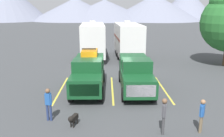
{
  "coord_description": "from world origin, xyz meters",
  "views": [
    {
      "loc": [
        -0.35,
        -14.95,
        5.41
      ],
      "look_at": [
        0.0,
        1.0,
        1.2
      ],
      "focal_mm": 37.2,
      "sensor_mm": 36.0,
      "label": 1
    }
  ],
  "objects_px": {
    "pickup_truck_b": "(135,73)",
    "person_a": "(164,114)",
    "person_c": "(48,102)",
    "camper_trailer_a": "(93,39)",
    "dog": "(73,119)",
    "person_b": "(202,114)",
    "camper_trailer_b": "(128,39)",
    "pickup_truck_a": "(89,72)"
  },
  "relations": [
    {
      "from": "person_b",
      "to": "person_c",
      "type": "xyz_separation_m",
      "value": [
        -7.01,
        1.27,
        0.06
      ]
    },
    {
      "from": "dog",
      "to": "camper_trailer_b",
      "type": "bearing_deg",
      "value": 75.71
    },
    {
      "from": "camper_trailer_a",
      "to": "camper_trailer_b",
      "type": "distance_m",
      "value": 3.83
    },
    {
      "from": "person_b",
      "to": "dog",
      "type": "bearing_deg",
      "value": 173.78
    },
    {
      "from": "person_c",
      "to": "pickup_truck_b",
      "type": "bearing_deg",
      "value": 42.58
    },
    {
      "from": "pickup_truck_b",
      "to": "dog",
      "type": "relative_size",
      "value": 7.06
    },
    {
      "from": "person_a",
      "to": "dog",
      "type": "relative_size",
      "value": 2.12
    },
    {
      "from": "camper_trailer_a",
      "to": "person_a",
      "type": "relative_size",
      "value": 4.89
    },
    {
      "from": "pickup_truck_b",
      "to": "person_b",
      "type": "height_order",
      "value": "pickup_truck_b"
    },
    {
      "from": "dog",
      "to": "pickup_truck_a",
      "type": "bearing_deg",
      "value": 85.86
    },
    {
      "from": "camper_trailer_b",
      "to": "pickup_truck_a",
      "type": "bearing_deg",
      "value": -108.97
    },
    {
      "from": "pickup_truck_b",
      "to": "camper_trailer_a",
      "type": "xyz_separation_m",
      "value": [
        -3.4,
        10.17,
        0.95
      ]
    },
    {
      "from": "camper_trailer_b",
      "to": "person_c",
      "type": "height_order",
      "value": "camper_trailer_b"
    },
    {
      "from": "pickup_truck_a",
      "to": "person_b",
      "type": "bearing_deg",
      "value": -46.45
    },
    {
      "from": "camper_trailer_b",
      "to": "pickup_truck_b",
      "type": "bearing_deg",
      "value": -92.34
    },
    {
      "from": "person_b",
      "to": "person_a",
      "type": "bearing_deg",
      "value": -176.58
    },
    {
      "from": "pickup_truck_a",
      "to": "person_a",
      "type": "xyz_separation_m",
      "value": [
        3.68,
        -5.78,
        -0.28
      ]
    },
    {
      "from": "person_a",
      "to": "dog",
      "type": "distance_m",
      "value": 4.15
    },
    {
      "from": "camper_trailer_a",
      "to": "pickup_truck_b",
      "type": "bearing_deg",
      "value": -71.52
    },
    {
      "from": "pickup_truck_b",
      "to": "person_c",
      "type": "bearing_deg",
      "value": -137.42
    },
    {
      "from": "person_a",
      "to": "person_c",
      "type": "height_order",
      "value": "person_a"
    },
    {
      "from": "pickup_truck_b",
      "to": "person_a",
      "type": "height_order",
      "value": "pickup_truck_b"
    },
    {
      "from": "person_a",
      "to": "dog",
      "type": "height_order",
      "value": "person_a"
    },
    {
      "from": "pickup_truck_b",
      "to": "camper_trailer_a",
      "type": "relative_size",
      "value": 0.68
    },
    {
      "from": "camper_trailer_b",
      "to": "person_b",
      "type": "bearing_deg",
      "value": -83.43
    },
    {
      "from": "pickup_truck_b",
      "to": "camper_trailer_b",
      "type": "height_order",
      "value": "camper_trailer_b"
    },
    {
      "from": "person_a",
      "to": "pickup_truck_b",
      "type": "bearing_deg",
      "value": 95.55
    },
    {
      "from": "pickup_truck_b",
      "to": "person_b",
      "type": "distance_m",
      "value": 6.07
    },
    {
      "from": "pickup_truck_b",
      "to": "person_c",
      "type": "distance_m",
      "value": 6.44
    },
    {
      "from": "camper_trailer_a",
      "to": "dog",
      "type": "bearing_deg",
      "value": -90.36
    },
    {
      "from": "pickup_truck_b",
      "to": "person_a",
      "type": "relative_size",
      "value": 3.33
    },
    {
      "from": "pickup_truck_a",
      "to": "camper_trailer_b",
      "type": "xyz_separation_m",
      "value": [
        3.55,
        10.33,
        0.86
      ]
    },
    {
      "from": "pickup_truck_a",
      "to": "pickup_truck_b",
      "type": "bearing_deg",
      "value": -0.88
    },
    {
      "from": "pickup_truck_a",
      "to": "dog",
      "type": "height_order",
      "value": "pickup_truck_a"
    },
    {
      "from": "camper_trailer_b",
      "to": "dog",
      "type": "bearing_deg",
      "value": -104.29
    },
    {
      "from": "pickup_truck_a",
      "to": "person_b",
      "type": "distance_m",
      "value": 7.83
    },
    {
      "from": "camper_trailer_a",
      "to": "person_b",
      "type": "xyz_separation_m",
      "value": [
        5.66,
        -15.8,
        -1.21
      ]
    },
    {
      "from": "pickup_truck_a",
      "to": "pickup_truck_b",
      "type": "distance_m",
      "value": 3.13
    },
    {
      "from": "person_b",
      "to": "person_c",
      "type": "height_order",
      "value": "person_c"
    },
    {
      "from": "pickup_truck_a",
      "to": "pickup_truck_b",
      "type": "height_order",
      "value": "pickup_truck_a"
    },
    {
      "from": "pickup_truck_b",
      "to": "dog",
      "type": "xyz_separation_m",
      "value": [
        -3.49,
        -5.0,
        -0.76
      ]
    },
    {
      "from": "pickup_truck_b",
      "to": "person_a",
      "type": "distance_m",
      "value": 5.76
    }
  ]
}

